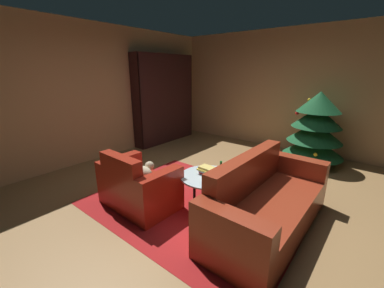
{
  "coord_description": "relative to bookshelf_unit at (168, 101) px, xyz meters",
  "views": [
    {
      "loc": [
        1.73,
        -2.68,
        1.84
      ],
      "look_at": [
        -0.43,
        -0.0,
        0.77
      ],
      "focal_mm": 22.47,
      "sensor_mm": 36.0,
      "label": 1
    }
  ],
  "objects": [
    {
      "name": "armchair_red",
      "position": [
        2.01,
        -2.68,
        -0.76
      ],
      "size": [
        1.08,
        0.72,
        0.81
      ],
      "color": "maroon",
      "rests_on": "ground"
    },
    {
      "name": "coffee_table",
      "position": [
        2.77,
        -2.07,
        -0.63
      ],
      "size": [
        0.77,
        0.77,
        0.46
      ],
      "color": "black",
      "rests_on": "ground"
    },
    {
      "name": "couch_red",
      "position": [
        3.57,
        -2.02,
        -0.75
      ],
      "size": [
        0.85,
        2.02,
        0.86
      ],
      "color": "maroon",
      "rests_on": "ground"
    },
    {
      "name": "decorated_tree",
      "position": [
        3.48,
        0.57,
        -0.32
      ],
      "size": [
        1.14,
        1.14,
        1.45
      ],
      "color": "brown",
      "rests_on": "ground"
    },
    {
      "name": "book_stack_on_table",
      "position": [
        2.72,
        -2.04,
        -0.53
      ],
      "size": [
        0.22,
        0.17,
        0.11
      ],
      "color": "red",
      "rests_on": "coffee_table"
    },
    {
      "name": "ground_plane",
      "position": [
        2.74,
        -1.86,
        -1.05
      ],
      "size": [
        7.44,
        7.44,
        0.0
      ],
      "primitive_type": "plane",
      "color": "olive"
    },
    {
      "name": "wall_back",
      "position": [
        2.74,
        1.27,
        0.32
      ],
      "size": [
        6.0,
        0.06,
        2.75
      ],
      "primitive_type": "cube",
      "color": "tan",
      "rests_on": "ground"
    },
    {
      "name": "bottle_on_table",
      "position": [
        2.98,
        -2.1,
        -0.49
      ],
      "size": [
        0.07,
        0.07,
        0.27
      ],
      "color": "#1D5D23",
      "rests_on": "coffee_table"
    },
    {
      "name": "bookshelf_unit",
      "position": [
        0.0,
        0.0,
        0.0
      ],
      "size": [
        0.32,
        1.84,
        2.22
      ],
      "color": "black",
      "rests_on": "ground"
    },
    {
      "name": "wall_left",
      "position": [
        -0.23,
        -1.86,
        0.32
      ],
      "size": [
        0.06,
        6.32,
        2.75
      ],
      "primitive_type": "cube",
      "color": "tan",
      "rests_on": "ground"
    },
    {
      "name": "area_rug",
      "position": [
        2.61,
        -2.16,
        -1.05
      ],
      "size": [
        2.83,
        2.21,
        0.01
      ],
      "primitive_type": "cube",
      "color": "maroon",
      "rests_on": "ground"
    }
  ]
}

